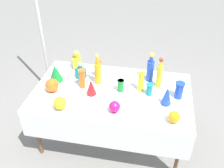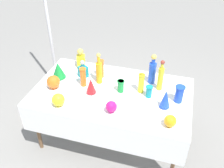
# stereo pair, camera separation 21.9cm
# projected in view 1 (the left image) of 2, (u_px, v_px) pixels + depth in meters

# --- Properties ---
(ground_plane) EXTENTS (40.00, 40.00, 0.00)m
(ground_plane) POSITION_uv_depth(u_px,v_px,m) (112.00, 136.00, 3.36)
(ground_plane) COLOR gray
(display_table) EXTENTS (1.83, 1.08, 0.76)m
(display_table) POSITION_uv_depth(u_px,v_px,m) (111.00, 97.00, 2.92)
(display_table) COLOR white
(display_table) RESTS_ON ground
(tall_bottle_0) EXTENTS (0.09, 0.09, 0.39)m
(tall_bottle_0) POSITION_uv_depth(u_px,v_px,m) (150.00, 69.00, 3.00)
(tall_bottle_0) COLOR blue
(tall_bottle_0) RESTS_ON display_table
(tall_bottle_1) EXTENTS (0.07, 0.07, 0.40)m
(tall_bottle_1) POSITION_uv_depth(u_px,v_px,m) (98.00, 72.00, 2.95)
(tall_bottle_1) COLOR orange
(tall_bottle_1) RESTS_ON display_table
(tall_bottle_2) EXTENTS (0.07, 0.07, 0.39)m
(tall_bottle_2) POSITION_uv_depth(u_px,v_px,m) (159.00, 75.00, 2.89)
(tall_bottle_2) COLOR yellow
(tall_bottle_2) RESTS_ON display_table
(square_decanter_0) EXTENTS (0.14, 0.14, 0.26)m
(square_decanter_0) POSITION_uv_depth(u_px,v_px,m) (77.00, 60.00, 3.27)
(square_decanter_0) COLOR yellow
(square_decanter_0) RESTS_ON display_table
(square_decanter_1) EXTENTS (0.14, 0.14, 0.23)m
(square_decanter_1) POSITION_uv_depth(u_px,v_px,m) (81.00, 72.00, 3.08)
(square_decanter_1) COLOR teal
(square_decanter_1) RESTS_ON display_table
(slender_vase_0) EXTENTS (0.11, 0.11, 0.20)m
(slender_vase_0) POSITION_uv_depth(u_px,v_px,m) (179.00, 90.00, 2.75)
(slender_vase_0) COLOR blue
(slender_vase_0) RESTS_ON display_table
(slender_vase_1) EXTENTS (0.08, 0.08, 0.23)m
(slender_vase_1) POSITION_uv_depth(u_px,v_px,m) (99.00, 69.00, 3.08)
(slender_vase_1) COLOR orange
(slender_vase_1) RESTS_ON display_table
(slender_vase_2) EXTENTS (0.08, 0.08, 0.14)m
(slender_vase_2) POSITION_uv_depth(u_px,v_px,m) (149.00, 89.00, 2.82)
(slender_vase_2) COLOR teal
(slender_vase_2) RESTS_ON display_table
(slender_vase_3) EXTENTS (0.09, 0.09, 0.15)m
(slender_vase_3) POSITION_uv_depth(u_px,v_px,m) (121.00, 85.00, 2.87)
(slender_vase_3) COLOR #198C38
(slender_vase_3) RESTS_ON display_table
(slender_vase_4) EXTENTS (0.08, 0.08, 0.24)m
(slender_vase_4) POSITION_uv_depth(u_px,v_px,m) (141.00, 81.00, 2.86)
(slender_vase_4) COLOR yellow
(slender_vase_4) RESTS_ON display_table
(slender_vase_5) EXTENTS (0.08, 0.08, 0.24)m
(slender_vase_5) POSITION_uv_depth(u_px,v_px,m) (82.00, 78.00, 2.91)
(slender_vase_5) COLOR orange
(slender_vase_5) RESTS_ON display_table
(fluted_vase_0) EXTENTS (0.11, 0.11, 0.20)m
(fluted_vase_0) POSITION_uv_depth(u_px,v_px,m) (91.00, 87.00, 2.81)
(fluted_vase_0) COLOR red
(fluted_vase_0) RESTS_ON display_table
(fluted_vase_1) EXTENTS (0.17, 0.17, 0.22)m
(fluted_vase_1) POSITION_uv_depth(u_px,v_px,m) (55.00, 73.00, 3.03)
(fluted_vase_1) COLOR #198C38
(fluted_vase_1) RESTS_ON display_table
(fluted_vase_2) EXTENTS (0.11, 0.11, 0.22)m
(fluted_vase_2) POSITION_uv_depth(u_px,v_px,m) (167.00, 96.00, 2.66)
(fluted_vase_2) COLOR blue
(fluted_vase_2) RESTS_ON display_table
(round_bowl_0) EXTENTS (0.12, 0.12, 0.13)m
(round_bowl_0) POSITION_uv_depth(u_px,v_px,m) (174.00, 117.00, 2.46)
(round_bowl_0) COLOR orange
(round_bowl_0) RESTS_ON display_table
(round_bowl_1) EXTENTS (0.16, 0.16, 0.16)m
(round_bowl_1) POSITION_uv_depth(u_px,v_px,m) (52.00, 85.00, 2.86)
(round_bowl_1) COLOR orange
(round_bowl_1) RESTS_ON display_table
(round_bowl_2) EXTENTS (0.12, 0.12, 0.13)m
(round_bowl_2) POSITION_uv_depth(u_px,v_px,m) (115.00, 107.00, 2.58)
(round_bowl_2) COLOR #C61972
(round_bowl_2) RESTS_ON display_table
(round_bowl_3) EXTENTS (0.14, 0.14, 0.15)m
(round_bowl_3) POSITION_uv_depth(u_px,v_px,m) (60.00, 103.00, 2.61)
(round_bowl_3) COLOR yellow
(round_bowl_3) RESTS_ON display_table
(price_tag_left) EXTENTS (0.06, 0.03, 0.04)m
(price_tag_left) POSITION_uv_depth(u_px,v_px,m) (50.00, 111.00, 2.60)
(price_tag_left) COLOR white
(price_tag_left) RESTS_ON display_table
(price_tag_center) EXTENTS (0.06, 0.02, 0.03)m
(price_tag_center) POSITION_uv_depth(u_px,v_px,m) (44.00, 110.00, 2.62)
(price_tag_center) COLOR white
(price_tag_center) RESTS_ON display_table
(price_tag_right) EXTENTS (0.05, 0.02, 0.04)m
(price_tag_right) POSITION_uv_depth(u_px,v_px,m) (108.00, 116.00, 2.54)
(price_tag_right) COLOR white
(price_tag_right) RESTS_ON display_table
(cardboard_box_behind_left) EXTENTS (0.45, 0.40, 0.37)m
(cardboard_box_behind_left) POSITION_uv_depth(u_px,v_px,m) (109.00, 84.00, 4.08)
(cardboard_box_behind_left) COLOR tan
(cardboard_box_behind_left) RESTS_ON ground
(cardboard_box_behind_right) EXTENTS (0.60, 0.41, 0.42)m
(cardboard_box_behind_right) POSITION_uv_depth(u_px,v_px,m) (98.00, 84.00, 4.05)
(cardboard_box_behind_right) COLOR tan
(cardboard_box_behind_right) RESTS_ON ground
(canopy_pole) EXTENTS (0.18, 0.18, 2.72)m
(canopy_pole) POSITION_uv_depth(u_px,v_px,m) (41.00, 31.00, 3.50)
(canopy_pole) COLOR silver
(canopy_pole) RESTS_ON ground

